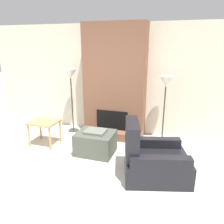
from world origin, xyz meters
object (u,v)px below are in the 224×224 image
Objects in this scene: side_table at (44,125)px; floor_lamp_left at (71,79)px; armchair at (151,161)px; floor_lamp_right at (166,86)px; ottoman at (96,142)px.

floor_lamp_left is at bearing 76.38° from side_table.
floor_lamp_left is at bearing 41.38° from armchair.
floor_lamp_left reaches higher than armchair.
floor_lamp_left is 1.05× the size of floor_lamp_right.
ottoman is 1.27m from armchair.
ottoman is at bearing -142.78° from floor_lamp_right.
floor_lamp_left reaches higher than floor_lamp_right.
ottoman is 1.23m from side_table.
armchair is at bearing -92.55° from floor_lamp_right.
side_table is at bearing 62.43° from armchair.
ottoman is 1.88m from floor_lamp_right.
floor_lamp_right is (0.06, 1.42, 1.01)m from armchair.
armchair is 2.03× the size of side_table.
ottoman is 0.61× the size of armchair.
floor_lamp_left reaches higher than ottoman.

